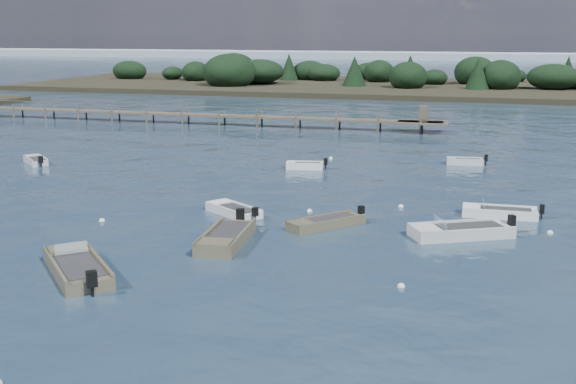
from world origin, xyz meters
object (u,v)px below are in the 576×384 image
(tender_far_grey, at_px, (36,162))
(jetty, at_px, (185,115))
(tender_far_white, at_px, (305,167))
(dinghy_extra_b, at_px, (326,224))
(tender_far_grey_b, at_px, (465,163))
(dinghy_mid_white_b, at_px, (499,214))
(dinghy_mid_grey, at_px, (234,212))
(dinghy_near_olive, at_px, (77,270))
(dinghy_mid_white_a, at_px, (461,233))
(dinghy_extra_a, at_px, (226,240))

(tender_far_grey, xyz_separation_m, jetty, (1.10, 25.59, 0.84))
(tender_far_white, bearing_deg, dinghy_extra_b, -71.35)
(tender_far_grey_b, height_order, dinghy_mid_white_b, dinghy_mid_white_b)
(dinghy_mid_grey, relative_size, dinghy_near_olive, 0.74)
(dinghy_mid_white_a, bearing_deg, tender_far_grey, 160.55)
(dinghy_mid_white_a, bearing_deg, tender_far_white, 128.36)
(dinghy_mid_grey, relative_size, jetty, 0.06)
(tender_far_grey, relative_size, jetty, 0.05)
(dinghy_mid_grey, bearing_deg, tender_far_grey_b, 58.55)
(dinghy_extra_b, distance_m, dinghy_mid_white_b, 9.92)
(dinghy_mid_white_b, bearing_deg, jetty, 135.67)
(tender_far_grey_b, relative_size, dinghy_mid_white_a, 0.58)
(dinghy_mid_grey, xyz_separation_m, tender_far_grey, (-20.00, 10.42, 0.01))
(jetty, bearing_deg, dinghy_near_olive, -71.23)
(dinghy_mid_white_b, relative_size, dinghy_near_olive, 0.84)
(tender_far_white, bearing_deg, dinghy_extra_a, -86.48)
(dinghy_mid_white_a, bearing_deg, dinghy_near_olive, -145.84)
(dinghy_extra_b, relative_size, tender_far_white, 1.33)
(dinghy_mid_white_a, bearing_deg, dinghy_mid_grey, 175.30)
(tender_far_grey_b, relative_size, tender_far_white, 0.99)
(tender_far_grey_b, bearing_deg, dinghy_near_olive, -115.47)
(dinghy_extra_b, bearing_deg, jetty, 123.35)
(dinghy_mid_white_b, distance_m, dinghy_near_olive, 22.69)
(dinghy_extra_a, height_order, dinghy_mid_grey, dinghy_extra_a)
(dinghy_extra_a, height_order, tender_far_white, dinghy_extra_a)
(dinghy_mid_white_a, distance_m, dinghy_near_olive, 18.37)
(dinghy_extra_a, relative_size, tender_far_grey, 1.84)
(tender_far_grey, bearing_deg, dinghy_near_olive, -51.68)
(dinghy_extra_b, bearing_deg, dinghy_extra_a, -133.43)
(tender_far_white, bearing_deg, dinghy_mid_white_b, -37.19)
(tender_far_grey_b, height_order, dinghy_mid_white_a, dinghy_mid_white_a)
(dinghy_extra_b, height_order, dinghy_mid_white_a, dinghy_mid_white_a)
(dinghy_near_olive, bearing_deg, tender_far_white, 82.82)
(dinghy_extra_b, relative_size, tender_far_grey, 1.38)
(dinghy_near_olive, bearing_deg, dinghy_mid_grey, 76.09)
(dinghy_mid_white_b, relative_size, jetty, 0.07)
(tender_far_white, height_order, dinghy_near_olive, dinghy_near_olive)
(dinghy_mid_white_b, relative_size, tender_far_white, 1.39)
(tender_far_grey, bearing_deg, tender_far_grey_b, 15.39)
(dinghy_mid_grey, bearing_deg, dinghy_mid_white_b, 14.28)
(tender_far_grey_b, distance_m, dinghy_mid_grey, 22.44)
(dinghy_mid_grey, bearing_deg, dinghy_near_olive, -103.91)
(dinghy_extra_b, xyz_separation_m, dinghy_near_olive, (-8.37, -10.18, 0.04))
(dinghy_extra_b, height_order, dinghy_near_olive, dinghy_near_olive)
(dinghy_extra_a, xyz_separation_m, dinghy_mid_white_b, (12.65, 8.97, -0.04))
(dinghy_mid_white_b, bearing_deg, tender_far_grey, 168.78)
(tender_far_grey_b, height_order, dinghy_extra_a, dinghy_extra_a)
(dinghy_extra_a, relative_size, dinghy_mid_white_b, 1.27)
(dinghy_extra_b, bearing_deg, tender_far_white, 108.65)
(tender_far_grey_b, distance_m, dinghy_extra_a, 26.49)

